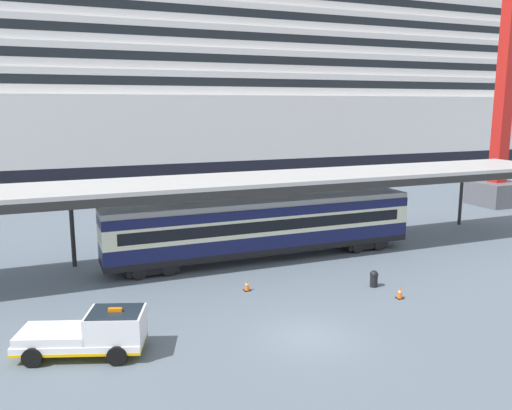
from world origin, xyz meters
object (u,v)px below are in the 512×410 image
cruise_ship (213,95)px  traffic_cone_mid (247,285)px  train_carriage (264,226)px  service_truck (94,332)px  quay_bollard (374,278)px  traffic_cone_near (400,292)px

cruise_ship → traffic_cone_mid: size_ratio=231.32×
cruise_ship → train_carriage: size_ratio=7.14×
train_carriage → service_truck: bearing=-140.0°
service_truck → quay_bollard: bearing=9.4°
traffic_cone_near → traffic_cone_mid: 8.33m
traffic_cone_near → quay_bollard: bearing=96.0°
service_truck → traffic_cone_mid: (8.66, 4.71, -0.67)m
train_carriage → quay_bollard: (3.73, -7.40, -1.79)m
train_carriage → traffic_cone_near: bearing=-67.4°
train_carriage → service_truck: 15.58m
service_truck → quay_bollard: size_ratio=5.81×
traffic_cone_mid → quay_bollard: quay_bollard is taller
service_truck → quay_bollard: 15.84m
service_truck → traffic_cone_near: (15.85, 0.49, -0.65)m
train_carriage → traffic_cone_mid: (-3.24, -5.27, -1.98)m
quay_bollard → cruise_ship: bearing=82.5°
service_truck → traffic_cone_near: bearing=1.8°
cruise_ship → service_truck: 59.24m
train_carriage → quay_bollard: bearing=-63.3°
traffic_cone_mid → quay_bollard: (6.96, -2.13, 0.20)m
service_truck → traffic_cone_near: 15.87m
traffic_cone_mid → service_truck: bearing=-151.5°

